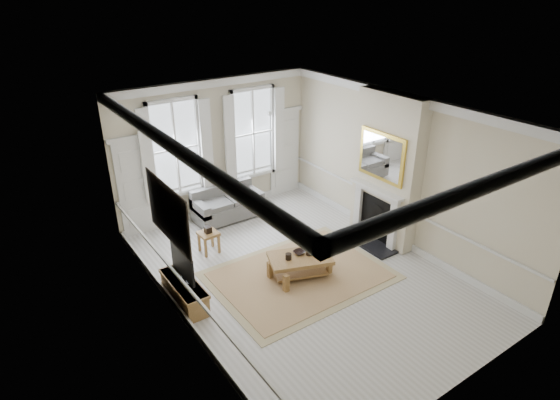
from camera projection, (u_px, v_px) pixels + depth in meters
floor at (302, 275)px, 9.57m from camera, size 7.20×7.20×0.00m
ceiling at (306, 112)px, 8.10m from camera, size 7.20×7.20×0.00m
back_wall at (216, 148)px, 11.51m from camera, size 5.20×0.00×5.20m
left_wall at (175, 240)px, 7.50m from camera, size 0.00×7.20×7.20m
right_wall at (399, 171)px, 10.16m from camera, size 0.00×7.20×7.20m
window_left at (176, 149)px, 10.85m from camera, size 1.26×0.20×2.20m
window_right at (253, 133)px, 11.92m from camera, size 1.26×0.20×2.20m
door_left at (138, 188)px, 10.67m from camera, size 0.90×0.08×2.30m
door_right at (284, 153)px, 12.76m from camera, size 0.90×0.08×2.30m
painting at (168, 213)px, 7.60m from camera, size 0.05×1.66×1.06m
chimney_breast at (387, 170)px, 10.22m from camera, size 0.35×1.70×3.38m
hearth at (366, 241)px, 10.73m from camera, size 0.55×1.50×0.05m
fireplace at (375, 212)px, 10.53m from camera, size 0.21×1.45×1.33m
mirror at (381, 157)px, 9.96m from camera, size 0.06×1.26×1.06m
sofa at (227, 205)px, 11.71m from camera, size 1.69×0.82×0.82m
side_table at (209, 237)px, 10.21m from camera, size 0.42×0.42×0.49m
rug at (300, 275)px, 9.54m from camera, size 3.50×2.60×0.02m
coffee_table at (300, 260)px, 9.38m from camera, size 1.41×1.11×0.46m
ceramic_pot_a at (288, 257)px, 9.22m from camera, size 0.13×0.13×0.13m
ceramic_pot_b at (310, 252)px, 9.39m from camera, size 0.14×0.14×0.10m
bowl at (299, 252)px, 9.43m from camera, size 0.26×0.26×0.06m
tv_stand at (185, 292)px, 8.67m from camera, size 0.41×1.28×0.46m
tv at (183, 264)px, 8.41m from camera, size 0.08×0.90×0.68m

